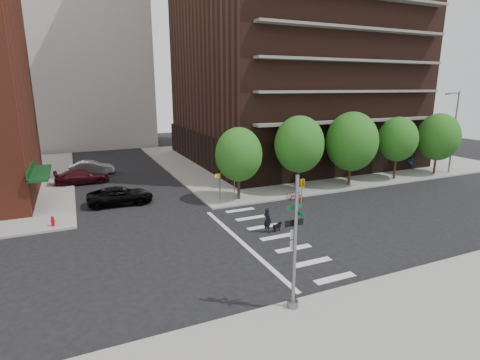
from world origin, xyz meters
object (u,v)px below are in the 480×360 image
Objects in this scene: dog_walker at (267,220)px; pedestrian_far at (411,162)px; parked_car_maroon at (82,177)px; parked_car_silver at (92,168)px; parked_car_black at (120,196)px; traffic_signal at (295,253)px; fire_hydrant at (53,221)px; scooter at (295,195)px.

dog_walker is 26.37m from pedestrian_far.
parked_car_maroon is 4.18m from parked_car_silver.
parked_car_black is 32.71m from pedestrian_far.
traffic_signal is 1.26× the size of parked_car_silver.
pedestrian_far is (27.68, 18.49, -1.67)m from traffic_signal.
parked_car_maroon is 3.01× the size of dog_walker.
scooter reaches higher than fire_hydrant.
pedestrian_far is (18.75, 4.50, 0.56)m from scooter.
dog_walker is (13.30, -6.77, 0.31)m from fire_hydrant.
fire_hydrant is 16.80m from parked_car_silver.
traffic_signal is 9.31m from dog_walker.
pedestrian_far reaches higher than parked_car_silver.
fire_hydrant is 19.00m from scooter.
scooter is 1.04× the size of dog_walker.
scooter is (8.93, 13.99, -2.23)m from traffic_signal.
scooter is (13.96, -5.04, -0.27)m from parked_car_black.
scooter is (16.66, -13.73, -0.28)m from parked_car_maroon.
dog_walker is (9.87, -23.22, 0.07)m from parked_car_silver.
parked_car_maroon is at bearing 166.88° from parked_car_silver.
parked_car_silver is 23.58m from scooter.
fire_hydrant is (-10.03, 15.29, -2.15)m from traffic_signal.
scooter is at bearing -92.18° from pedestrian_far.
traffic_signal is at bearing -71.93° from pedestrian_far.
parked_car_black is 12.80m from parked_car_silver.
scooter is 1.01× the size of pedestrian_far.
parked_car_maroon reaches higher than parked_car_black.
fire_hydrant is 12.64m from parked_car_maroon.
parked_car_black is 1.03× the size of parked_car_maroon.
parked_car_maroon is 36.59m from pedestrian_far.
dog_walker is (11.00, -19.20, 0.11)m from parked_car_maroon.
traffic_signal is at bearing -165.67° from parked_car_silver.
pedestrian_far is at bearing -108.09° from parked_car_maroon.
parked_car_silver is (-6.60, 31.74, -1.91)m from traffic_signal.
traffic_signal is at bearing -167.90° from parked_car_maroon.
dog_walker is at bearing -154.40° from parked_car_silver.
traffic_signal is 28.84m from parked_car_maroon.
dog_walker is at bearing -153.68° from parked_car_maroon.
parked_car_maroon is 22.13m from dog_walker.
pedestrian_far is (35.41, -9.23, 0.28)m from parked_car_maroon.
fire_hydrant is at bearing 130.11° from parked_car_black.
scooter is at bearing -136.24° from parked_car_silver.
traffic_signal is 32.48m from parked_car_silver.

